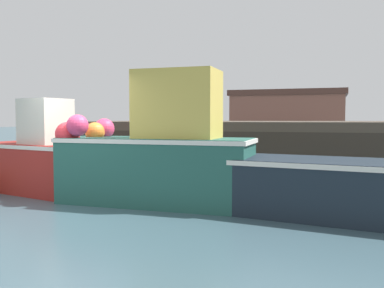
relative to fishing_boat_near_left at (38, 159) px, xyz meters
name	(u,v)px	position (x,y,z in m)	size (l,w,h in m)	color
ground	(54,211)	(1.42, -1.35, -0.80)	(120.00, 160.00, 0.10)	#38515B
pier	(277,129)	(4.55, 6.26, 0.57)	(13.60, 7.68, 1.57)	#473D33
fishing_boat_near_left	(38,159)	(0.00, 0.00, 0.00)	(3.11, 1.85, 2.10)	maroon
fishing_boat_near_right	(157,154)	(3.09, -0.38, 0.23)	(3.85, 1.39, 2.57)	#23564C
fishing_boat_mid	(316,185)	(6.06, -0.41, -0.23)	(3.88, 2.07, 0.97)	#19232D
dockworker	(204,100)	(1.59, 7.74, 1.65)	(0.34, 0.34, 1.65)	#2D3342
warehouse	(288,114)	(2.35, 31.55, 1.38)	(10.14, 5.17, 4.23)	brown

